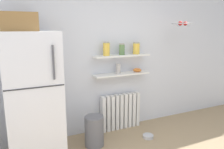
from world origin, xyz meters
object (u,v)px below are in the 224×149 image
object	(u,v)px
radiator	(120,111)
storage_jar_2	(136,48)
hanging_fruit_basket	(182,24)
refrigerator	(33,93)
pet_food_bowl	(148,136)
trash_bin	(94,131)
vase	(118,69)
storage_jar_0	(106,49)
shelf_bowl	(137,70)
storage_jar_1	(122,49)

from	to	relation	value
radiator	storage_jar_2	size ratio (longest dim) A/B	3.57
storage_jar_2	hanging_fruit_basket	xyz separation A→B (m)	(0.72, -0.25, 0.39)
refrigerator	pet_food_bowl	distance (m)	1.89
trash_bin	pet_food_bowl	size ratio (longest dim) A/B	2.67
storage_jar_2	vase	bearing A→B (deg)	180.00
radiator	storage_jar_2	bearing A→B (deg)	-6.29
pet_food_bowl	storage_jar_2	bearing A→B (deg)	86.36
radiator	storage_jar_0	bearing A→B (deg)	-173.71
vase	shelf_bowl	size ratio (longest dim) A/B	1.14
storage_jar_1	pet_food_bowl	size ratio (longest dim) A/B	1.09
radiator	trash_bin	distance (m)	0.71
storage_jar_0	vase	world-z (taller)	storage_jar_0
trash_bin	vase	bearing A→B (deg)	30.38
vase	hanging_fruit_basket	xyz separation A→B (m)	(1.06, -0.25, 0.72)
storage_jar_0	shelf_bowl	world-z (taller)	storage_jar_0
vase	hanging_fruit_basket	size ratio (longest dim) A/B	0.49
storage_jar_1	pet_food_bowl	xyz separation A→B (m)	(0.24, -0.48, -1.36)
trash_bin	hanging_fruit_basket	bearing A→B (deg)	2.62
radiator	storage_jar_0	distance (m)	1.13
shelf_bowl	pet_food_bowl	size ratio (longest dim) A/B	0.83
storage_jar_2	pet_food_bowl	xyz separation A→B (m)	(-0.03, -0.48, -1.37)
storage_jar_0	radiator	bearing A→B (deg)	6.29
radiator	hanging_fruit_basket	bearing A→B (deg)	-15.78
radiator	trash_bin	xyz separation A→B (m)	(-0.62, -0.36, -0.08)
storage_jar_2	pet_food_bowl	size ratio (longest dim) A/B	1.17
storage_jar_1	trash_bin	size ratio (longest dim) A/B	0.41
trash_bin	pet_food_bowl	bearing A→B (deg)	-10.04
refrigerator	hanging_fruit_basket	bearing A→B (deg)	-0.16
storage_jar_1	storage_jar_2	distance (m)	0.27
storage_jar_0	vase	size ratio (longest dim) A/B	1.36
refrigerator	radiator	world-z (taller)	refrigerator
storage_jar_0	storage_jar_1	bearing A→B (deg)	0.00
storage_jar_1	pet_food_bowl	distance (m)	1.46
radiator	storage_jar_1	size ratio (longest dim) A/B	3.81
storage_jar_2	trash_bin	bearing A→B (deg)	-159.86
refrigerator	pet_food_bowl	size ratio (longest dim) A/B	11.12
storage_jar_0	pet_food_bowl	world-z (taller)	storage_jar_0
refrigerator	storage_jar_0	size ratio (longest dim) A/B	8.68
refrigerator	storage_jar_1	world-z (taller)	refrigerator
storage_jar_1	shelf_bowl	world-z (taller)	storage_jar_1
refrigerator	shelf_bowl	size ratio (longest dim) A/B	13.38
storage_jar_2	shelf_bowl	bearing A→B (deg)	0.00
shelf_bowl	hanging_fruit_basket	bearing A→B (deg)	-19.89
hanging_fruit_basket	storage_jar_0	bearing A→B (deg)	168.78
storage_jar_2	pet_food_bowl	distance (m)	1.45
refrigerator	storage_jar_1	bearing A→B (deg)	9.77
radiator	vase	xyz separation A→B (m)	(-0.06, -0.03, 0.76)
trash_bin	storage_jar_1	bearing A→B (deg)	27.87
refrigerator	shelf_bowl	bearing A→B (deg)	8.09
storage_jar_2	hanging_fruit_basket	size ratio (longest dim) A/B	0.60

